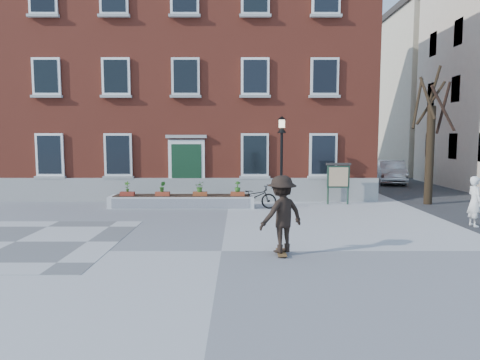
{
  "coord_description": "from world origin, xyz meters",
  "views": [
    {
      "loc": [
        0.48,
        -11.11,
        3.01
      ],
      "look_at": [
        0.5,
        4.0,
        1.5
      ],
      "focal_mm": 32.0,
      "sensor_mm": 36.0,
      "label": 1
    }
  ],
  "objects_px": {
    "parked_car": "(392,172)",
    "bystander": "(475,201)",
    "notice_board": "(338,176)",
    "skateboarder": "(282,214)",
    "lamp_post": "(282,148)",
    "bicycle": "(254,196)"
  },
  "relations": [
    {
      "from": "bicycle",
      "to": "notice_board",
      "type": "distance_m",
      "value": 4.01
    },
    {
      "from": "parked_car",
      "to": "skateboarder",
      "type": "xyz_separation_m",
      "value": [
        -8.9,
        -17.11,
        0.31
      ]
    },
    {
      "from": "bicycle",
      "to": "bystander",
      "type": "xyz_separation_m",
      "value": [
        7.32,
        -3.77,
        0.35
      ]
    },
    {
      "from": "bystander",
      "to": "notice_board",
      "type": "distance_m",
      "value": 5.96
    },
    {
      "from": "parked_car",
      "to": "lamp_post",
      "type": "distance_m",
      "value": 12.39
    },
    {
      "from": "parked_car",
      "to": "lamp_post",
      "type": "relative_size",
      "value": 1.16
    },
    {
      "from": "lamp_post",
      "to": "skateboarder",
      "type": "xyz_separation_m",
      "value": [
        -0.76,
        -7.93,
        -1.48
      ]
    },
    {
      "from": "bystander",
      "to": "lamp_post",
      "type": "relative_size",
      "value": 0.43
    },
    {
      "from": "bystander",
      "to": "lamp_post",
      "type": "bearing_deg",
      "value": 52.74
    },
    {
      "from": "bicycle",
      "to": "notice_board",
      "type": "xyz_separation_m",
      "value": [
        3.8,
        1.03,
        0.76
      ]
    },
    {
      "from": "bicycle",
      "to": "parked_car",
      "type": "bearing_deg",
      "value": -27.22
    },
    {
      "from": "parked_car",
      "to": "notice_board",
      "type": "bearing_deg",
      "value": -107.53
    },
    {
      "from": "bystander",
      "to": "parked_car",
      "type": "bearing_deg",
      "value": -9.95
    },
    {
      "from": "notice_board",
      "to": "lamp_post",
      "type": "bearing_deg",
      "value": -171.36
    },
    {
      "from": "skateboarder",
      "to": "parked_car",
      "type": "bearing_deg",
      "value": 62.52
    },
    {
      "from": "bicycle",
      "to": "parked_car",
      "type": "distance_m",
      "value": 13.55
    },
    {
      "from": "notice_board",
      "to": "skateboarder",
      "type": "height_order",
      "value": "skateboarder"
    },
    {
      "from": "parked_car",
      "to": "bystander",
      "type": "height_order",
      "value": "bystander"
    },
    {
      "from": "notice_board",
      "to": "skateboarder",
      "type": "xyz_separation_m",
      "value": [
        -3.36,
        -8.32,
        -0.2
      ]
    },
    {
      "from": "lamp_post",
      "to": "parked_car",
      "type": "bearing_deg",
      "value": 48.44
    },
    {
      "from": "parked_car",
      "to": "bicycle",
      "type": "bearing_deg",
      "value": -118.9
    },
    {
      "from": "lamp_post",
      "to": "bicycle",
      "type": "bearing_deg",
      "value": -152.35
    }
  ]
}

